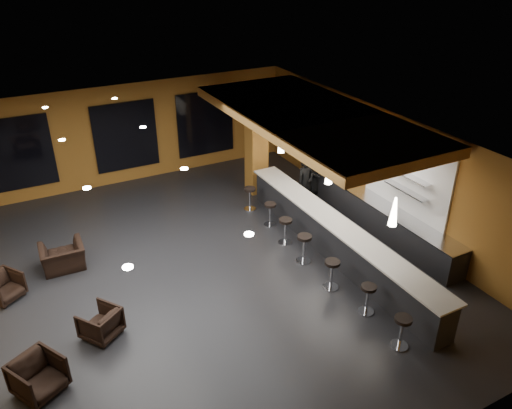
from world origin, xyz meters
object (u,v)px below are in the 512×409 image
prep_counter (380,218)px  bar_stool_1 (368,296)px  armchair_a (38,376)px  bar_stool_5 (270,211)px  armchair_b (100,323)px  staff_a (305,182)px  bar_stool_6 (250,196)px  bar_stool_2 (332,271)px  bar_stool_3 (304,245)px  bar_stool_4 (285,228)px  armchair_c (4,287)px  pendant_0 (394,212)px  pendant_1 (329,171)px  armchair_d (63,257)px  column (256,143)px  pendant_2 (281,141)px  bar_stool_0 (402,328)px  staff_b (309,179)px  staff_c (314,172)px  bar_counter (335,240)px

prep_counter → bar_stool_1: prep_counter is taller
armchair_a → bar_stool_1: armchair_a is taller
bar_stool_5 → armchair_b: bearing=-156.0°
staff_a → bar_stool_6: 1.84m
bar_stool_2 → bar_stool_6: bearing=88.7°
bar_stool_3 → bar_stool_4: bar_stool_3 is taller
armchair_c → bar_stool_1: bearing=-66.2°
pendant_0 → bar_stool_1: 2.04m
pendant_1 → bar_stool_1: 3.45m
armchair_d → bar_stool_4: (5.83, -1.65, 0.14)m
column → bar_stool_6: bearing=-126.6°
pendant_1 → armchair_a: (-7.76, -1.73, -1.96)m
staff_a → bar_stool_1: 5.45m
staff_a → armchair_b: 7.91m
column → bar_stool_1: (-0.74, -6.91, -1.27)m
prep_counter → armchair_c: 10.30m
pendant_1 → armchair_c: (-8.16, 1.67, -2.01)m
pendant_2 → bar_stool_0: pendant_2 is taller
bar_stool_2 → staff_a: bearing=65.9°
bar_stool_1 → staff_b: bearing=70.3°
bar_stool_1 → bar_stool_3: bearing=93.8°
armchair_b → bar_stool_5: size_ratio=1.03×
pendant_1 → armchair_c: pendant_1 is taller
prep_counter → armchair_c: size_ratio=7.93×
staff_c → bar_stool_2: 5.29m
bar_stool_1 → bar_counter: bearing=72.1°
bar_stool_2 → staff_b: bearing=63.5°
bar_counter → staff_a: (0.87, 2.89, 0.35)m
staff_b → bar_stool_6: size_ratio=2.00×
bar_counter → armchair_b: size_ratio=10.48×
staff_b → bar_stool_1: bearing=-91.3°
bar_stool_0 → bar_counter: bearing=76.8°
bar_counter → pendant_1: 1.92m
pendant_0 → bar_stool_2: (-0.93, 0.85, -1.84)m
armchair_c → pendant_2: bearing=-29.3°
pendant_2 → armchair_d: size_ratio=0.64×
prep_counter → pendant_1: bearing=180.0°
column → bar_stool_2: column is taller
bar_counter → bar_stool_2: size_ratio=10.07×
staff_c → staff_b: bearing=-161.0°
staff_c → bar_stool_5: staff_c is taller
pendant_2 → armchair_b: size_ratio=0.92×
bar_counter → staff_a: bearing=73.2°
pendant_2 → armchair_c: bearing=-174.2°
bar_stool_1 → bar_stool_5: 4.60m
staff_c → armchair_c: staff_c is taller
pendant_1 → bar_stool_5: (-0.75, 1.79, -1.87)m
armchair_d → bar_stool_3: size_ratio=1.34×
pendant_0 → bar_stool_5: bearing=99.9°
pendant_0 → bar_stool_2: 2.23m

